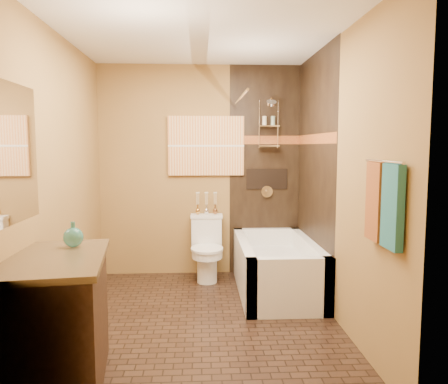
{
  "coord_description": "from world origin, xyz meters",
  "views": [
    {
      "loc": [
        -0.0,
        -3.74,
        1.55
      ],
      "look_at": [
        0.22,
        0.4,
        1.11
      ],
      "focal_mm": 35.0,
      "sensor_mm": 36.0,
      "label": 1
    }
  ],
  "objects": [
    {
      "name": "bathtub",
      "position": [
        0.8,
        0.75,
        0.22
      ],
      "size": [
        0.8,
        1.5,
        0.55
      ],
      "color": "white",
      "rests_on": "floor"
    },
    {
      "name": "vanity_mirror",
      "position": [
        -1.19,
        -1.0,
        1.5
      ],
      "size": [
        0.01,
        1.0,
        0.9
      ],
      "primitive_type": "cube",
      "color": "white",
      "rests_on": "wall_left"
    },
    {
      "name": "wall_back",
      "position": [
        0.0,
        1.5,
        1.25
      ],
      "size": [
        2.4,
        0.02,
        2.5
      ],
      "primitive_type": "cube",
      "color": "olive",
      "rests_on": "floor"
    },
    {
      "name": "alcove_tile_back",
      "position": [
        0.78,
        1.49,
        1.25
      ],
      "size": [
        0.85,
        0.01,
        2.5
      ],
      "primitive_type": "cube",
      "color": "black",
      "rests_on": "wall_back"
    },
    {
      "name": "towel_bar",
      "position": [
        1.15,
        -1.05,
        1.45
      ],
      "size": [
        0.02,
        0.55,
        0.02
      ],
      "primitive_type": "cylinder",
      "rotation": [
        1.57,
        0.0,
        0.0
      ],
      "color": "silver",
      "rests_on": "wall_right"
    },
    {
      "name": "ceiling",
      "position": [
        0.0,
        0.0,
        2.5
      ],
      "size": [
        3.0,
        3.0,
        0.0
      ],
      "primitive_type": "plane",
      "color": "silver",
      "rests_on": "wall_back"
    },
    {
      "name": "bud_vases",
      "position": [
        0.07,
        1.39,
        0.88
      ],
      "size": [
        0.26,
        0.06,
        0.26
      ],
      "color": "#C0893C",
      "rests_on": "toilet"
    },
    {
      "name": "floor",
      "position": [
        0.0,
        0.0,
        0.0
      ],
      "size": [
        3.0,
        3.0,
        0.0
      ],
      "primitive_type": "plane",
      "color": "black",
      "rests_on": "ground"
    },
    {
      "name": "mosaic_band_right",
      "position": [
        1.18,
        0.75,
        1.62
      ],
      "size": [
        0.01,
        1.5,
        0.1
      ],
      "primitive_type": "cube",
      "color": "maroon",
      "rests_on": "alcove_tile_right"
    },
    {
      "name": "towel_teal",
      "position": [
        1.16,
        -1.18,
        1.18
      ],
      "size": [
        0.05,
        0.22,
        0.52
      ],
      "primitive_type": "cube",
      "color": "#1E5C65",
      "rests_on": "towel_bar"
    },
    {
      "name": "vanity",
      "position": [
        -0.92,
        -1.0,
        0.43
      ],
      "size": [
        0.71,
        1.04,
        0.86
      ],
      "rotation": [
        0.0,
        0.0,
        0.13
      ],
      "color": "black",
      "rests_on": "floor"
    },
    {
      "name": "alcove_niche",
      "position": [
        0.8,
        1.48,
        1.15
      ],
      "size": [
        0.5,
        0.01,
        0.25
      ],
      "primitive_type": "cube",
      "color": "black",
      "rests_on": "alcove_tile_back"
    },
    {
      "name": "wall_front",
      "position": [
        0.0,
        -1.5,
        1.25
      ],
      "size": [
        2.4,
        0.02,
        2.5
      ],
      "primitive_type": "cube",
      "color": "olive",
      "rests_on": "floor"
    },
    {
      "name": "mosaic_band_back",
      "position": [
        0.78,
        1.48,
        1.62
      ],
      "size": [
        0.85,
        0.01,
        0.1
      ],
      "primitive_type": "cube",
      "color": "maroon",
      "rests_on": "alcove_tile_back"
    },
    {
      "name": "alcove_tile_right",
      "position": [
        1.19,
        0.75,
        1.25
      ],
      "size": [
        0.01,
        1.5,
        2.5
      ],
      "primitive_type": "cube",
      "color": "black",
      "rests_on": "wall_right"
    },
    {
      "name": "sunset_painting",
      "position": [
        0.07,
        1.48,
        1.55
      ],
      "size": [
        0.9,
        0.04,
        0.7
      ],
      "primitive_type": "cube",
      "color": "orange",
      "rests_on": "wall_back"
    },
    {
      "name": "shower_fixtures",
      "position": [
        0.8,
        1.38,
        1.67
      ],
      "size": [
        0.24,
        0.33,
        1.16
      ],
      "color": "silver",
      "rests_on": "floor"
    },
    {
      "name": "curtain_rod",
      "position": [
        0.4,
        0.75,
        2.02
      ],
      "size": [
        0.03,
        1.55,
        0.03
      ],
      "primitive_type": "cylinder",
      "rotation": [
        1.57,
        0.0,
        0.0
      ],
      "color": "silver",
      "rests_on": "wall_back"
    },
    {
      "name": "wall_right",
      "position": [
        1.2,
        0.0,
        1.25
      ],
      "size": [
        0.02,
        3.0,
        2.5
      ],
      "primitive_type": "cube",
      "color": "olive",
      "rests_on": "floor"
    },
    {
      "name": "toilet",
      "position": [
        0.07,
        1.22,
        0.37
      ],
      "size": [
        0.38,
        0.56,
        0.74
      ],
      "rotation": [
        0.0,
        0.0,
        -0.02
      ],
      "color": "white",
      "rests_on": "floor"
    },
    {
      "name": "wall_left",
      "position": [
        -1.2,
        0.0,
        1.25
      ],
      "size": [
        0.02,
        3.0,
        2.5
      ],
      "primitive_type": "cube",
      "color": "olive",
      "rests_on": "floor"
    },
    {
      "name": "towel_rust",
      "position": [
        1.16,
        -0.92,
        1.18
      ],
      "size": [
        0.05,
        0.22,
        0.52
      ],
      "primitive_type": "cube",
      "color": "brown",
      "rests_on": "towel_bar"
    },
    {
      "name": "teal_bottle",
      "position": [
        -0.87,
        -0.75,
        0.94
      ],
      "size": [
        0.16,
        0.16,
        0.21
      ],
      "primitive_type": null,
      "rotation": [
        0.0,
        0.0,
        -0.15
      ],
      "color": "#297B6E",
      "rests_on": "vanity"
    }
  ]
}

